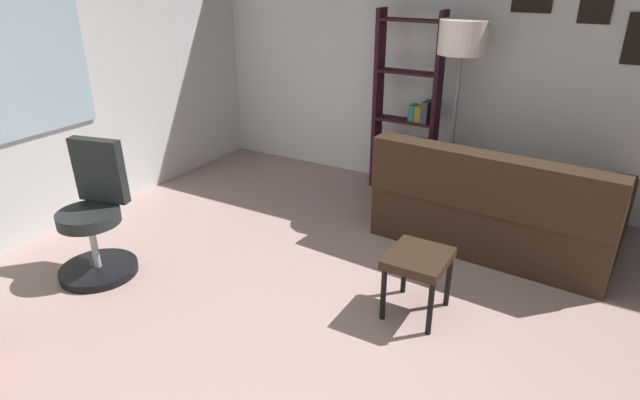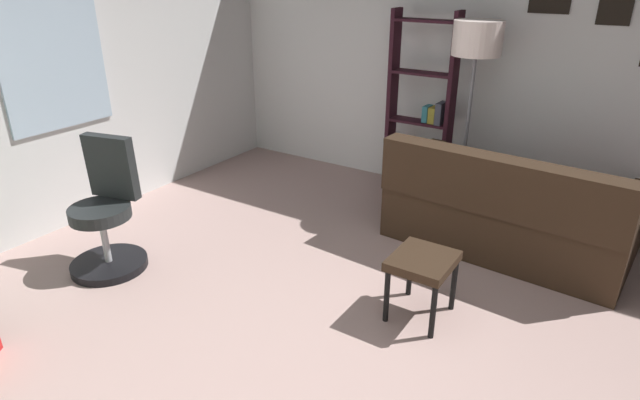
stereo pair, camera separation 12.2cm
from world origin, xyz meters
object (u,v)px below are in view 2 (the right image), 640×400
Objects in this scene: bookshelf at (421,116)px; floor_lamp at (476,50)px; office_chair at (107,219)px; footstool at (423,266)px; couch at (529,210)px.

floor_lamp is at bearing -115.28° from bookshelf.
floor_lamp is (-0.26, -0.54, 0.70)m from bookshelf.
bookshelf is (2.63, -1.35, 0.39)m from office_chair.
footstool is at bearing -168.73° from floor_lamp.
office_chair is 0.57× the size of bookshelf.
office_chair is at bearing 141.53° from floor_lamp.
footstool is 0.44× the size of office_chair.
office_chair is 0.58× the size of floor_lamp.
footstool is at bearing 166.44° from couch.
bookshelf reaches higher than footstool.
footstool is 0.25× the size of bookshelf.
footstool is at bearing -155.73° from bookshelf.
floor_lamp is at bearing -38.47° from office_chair.
bookshelf is (1.95, 0.88, 0.41)m from footstool.
couch is at bearing -50.95° from office_chair.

